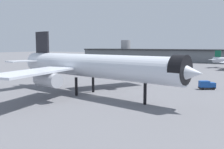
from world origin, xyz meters
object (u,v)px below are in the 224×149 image
object	(u,v)px
airliner_near_gate	(91,66)
baggage_tug_wing	(148,78)
traffic_cone_near_nose	(128,78)
service_truck_front	(207,85)

from	to	relation	value
airliner_near_gate	baggage_tug_wing	xyz separation A→B (m)	(5.08, 39.45, -7.95)
baggage_tug_wing	traffic_cone_near_nose	world-z (taller)	baggage_tug_wing
service_truck_front	baggage_tug_wing	xyz separation A→B (m)	(-25.71, 12.87, -0.62)
airliner_near_gate	service_truck_front	xyz separation A→B (m)	(30.79, 26.58, -7.34)
service_truck_front	baggage_tug_wing	world-z (taller)	service_truck_front
traffic_cone_near_nose	service_truck_front	bearing A→B (deg)	-21.75
airliner_near_gate	baggage_tug_wing	world-z (taller)	airliner_near_gate
service_truck_front	traffic_cone_near_nose	size ratio (longest dim) A/B	7.92
service_truck_front	traffic_cone_near_nose	distance (m)	38.90
baggage_tug_wing	traffic_cone_near_nose	distance (m)	10.54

